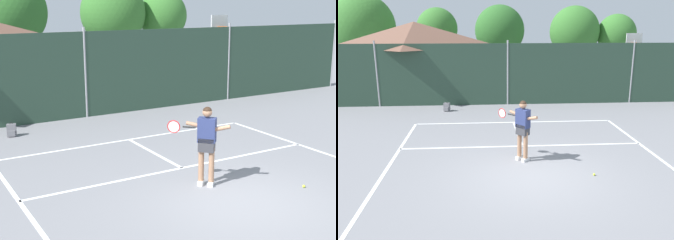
# 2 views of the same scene
# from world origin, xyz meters

# --- Properties ---
(ground_plane) EXTENTS (120.00, 120.00, 0.00)m
(ground_plane) POSITION_xyz_m (0.00, 0.00, 0.00)
(ground_plane) COLOR gray
(court_markings) EXTENTS (8.30, 11.10, 0.01)m
(court_markings) POSITION_xyz_m (0.00, 0.65, 0.00)
(court_markings) COLOR white
(court_markings) RESTS_ON ground
(chainlink_fence) EXTENTS (26.09, 0.09, 3.26)m
(chainlink_fence) POSITION_xyz_m (-0.00, 9.00, 1.56)
(chainlink_fence) COLOR #284233
(chainlink_fence) RESTS_ON ground
(basketball_hoop) EXTENTS (0.90, 0.67, 3.55)m
(basketball_hoop) POSITION_xyz_m (7.18, 10.67, 2.31)
(basketball_hoop) COLOR #284CB2
(basketball_hoop) RESTS_ON ground
(tennis_player) EXTENTS (1.10, 1.02, 1.85)m
(tennis_player) POSITION_xyz_m (-0.16, 1.21, 1.11)
(tennis_player) COLOR silver
(tennis_player) RESTS_ON ground
(tennis_ball) EXTENTS (0.07, 0.07, 0.07)m
(tennis_ball) POSITION_xyz_m (1.69, -0.07, 0.03)
(tennis_ball) COLOR #CCE033
(tennis_ball) RESTS_ON ground
(backpack_grey) EXTENTS (0.32, 0.31, 0.46)m
(backpack_grey) POSITION_xyz_m (-3.02, 7.71, 0.19)
(backpack_grey) COLOR slate
(backpack_grey) RESTS_ON ground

